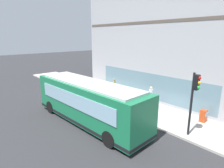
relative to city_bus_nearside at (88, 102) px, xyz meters
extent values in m
plane|color=#2D2D30|center=(0.30, -0.01, -1.55)|extent=(120.00, 120.00, 0.00)
cube|color=#B2ADA3|center=(4.89, -0.01, -1.48)|extent=(4.00, 40.00, 0.15)
cube|color=#A8A8AD|center=(10.95, -0.01, 5.15)|extent=(8.11, 18.18, 13.41)
cube|color=brown|center=(7.04, -0.01, 5.82)|extent=(0.36, 17.82, 0.24)
cube|color=slate|center=(6.94, -0.01, 0.05)|extent=(0.12, 12.73, 2.40)
cube|color=#197247|center=(0.00, -0.02, 0.05)|extent=(3.03, 10.12, 2.70)
cube|color=silver|center=(0.00, -0.02, 1.46)|extent=(2.60, 9.10, 0.12)
cube|color=#8CB2C6|center=(-0.26, 4.96, 0.50)|extent=(2.20, 0.20, 1.20)
cube|color=#8CB2C6|center=(1.27, 0.05, 0.45)|extent=(0.50, 8.19, 1.00)
cube|color=#8CB2C6|center=(-1.27, -0.08, 0.45)|extent=(0.50, 8.19, 1.00)
cube|color=black|center=(0.00, -0.02, -1.12)|extent=(3.07, 10.16, 0.20)
cylinder|color=black|center=(0.96, 3.64, -1.05)|extent=(0.35, 1.01, 1.00)
cylinder|color=black|center=(-1.34, 3.52, -1.05)|extent=(0.35, 1.01, 1.00)
cylinder|color=black|center=(1.33, -3.35, -1.05)|extent=(0.35, 1.01, 1.00)
cylinder|color=black|center=(-0.97, -3.47, -1.05)|extent=(0.35, 1.01, 1.00)
cylinder|color=black|center=(3.51, -5.88, 0.58)|extent=(0.14, 0.14, 3.97)
cube|color=black|center=(3.51, -6.07, 2.02)|extent=(0.32, 0.24, 0.90)
sphere|color=red|center=(3.51, -6.20, 2.30)|extent=(0.20, 0.20, 0.20)
sphere|color=yellow|center=(3.51, -6.20, 2.02)|extent=(0.20, 0.20, 0.20)
sphere|color=green|center=(3.51, -6.20, 1.74)|extent=(0.20, 0.20, 0.20)
cylinder|color=red|center=(6.08, -0.56, -1.13)|extent=(0.24, 0.24, 0.55)
sphere|color=red|center=(6.08, -0.56, -0.77)|extent=(0.22, 0.22, 0.22)
cylinder|color=red|center=(6.08, -0.73, -1.08)|extent=(0.10, 0.12, 0.10)
cylinder|color=red|center=(6.25, -0.56, -1.08)|extent=(0.12, 0.10, 0.10)
cylinder|color=#8C3F8C|center=(5.69, -1.24, -0.96)|extent=(0.14, 0.14, 0.88)
cylinder|color=#8C3F8C|center=(5.57, -1.37, -0.96)|extent=(0.14, 0.14, 0.88)
cylinder|color=silver|center=(5.63, -1.30, -0.17)|extent=(0.32, 0.32, 0.70)
sphere|color=beige|center=(5.63, -1.30, 0.30)|extent=(0.24, 0.24, 0.24)
cylinder|color=silver|center=(5.71, 3.55, -1.01)|extent=(0.14, 0.14, 0.79)
cylinder|color=silver|center=(5.87, 3.64, -1.01)|extent=(0.14, 0.14, 0.79)
cylinder|color=#99994C|center=(5.79, 3.60, -0.30)|extent=(0.32, 0.32, 0.63)
sphere|color=#9E704C|center=(5.79, 3.60, 0.13)|extent=(0.22, 0.22, 0.22)
cube|color=#BF3F19|center=(6.06, -5.69, -0.95)|extent=(0.44, 0.40, 0.90)
cube|color=#8CB2C6|center=(6.06, -5.90, -0.77)|extent=(0.35, 0.03, 0.30)
camera|label=1|loc=(-7.21, -10.81, 4.62)|focal=30.31mm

